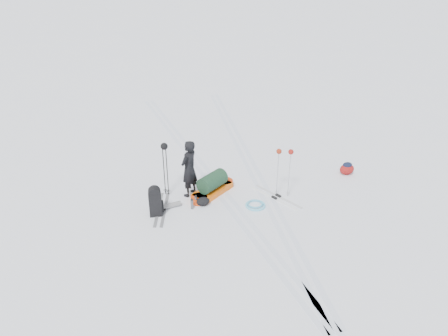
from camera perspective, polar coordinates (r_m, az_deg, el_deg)
The scene contains 14 objects.
ground at distance 11.90m, azimuth 0.44°, elevation -4.25°, with size 200.00×200.00×0.00m, color white.
snow_hill_backdrop at distance 137.04m, azimuth 14.13°, elevation -6.82°, with size 359.50×192.00×162.45m.
ski_tracks at distance 12.79m, azimuth 1.78°, elevation -1.83°, with size 3.38×17.97×0.01m.
skier at distance 11.82m, azimuth -4.59°, elevation -0.08°, with size 0.59×0.39×1.62m, color black.
pulk_sled at distance 12.12m, azimuth -1.52°, elevation -2.35°, with size 1.59×1.27×0.61m.
expedition_rucksack at distance 11.27m, azimuth -8.70°, elevation -4.33°, with size 0.89×0.45×0.82m.
ski_poles_black at distance 11.69m, azimuth -7.78°, elevation 1.99°, with size 0.20×0.19×1.56m.
ski_poles_silver at distance 11.65m, azimuth 7.92°, elevation 1.42°, with size 0.43×0.27×1.42m.
touring_skis_grey at distance 11.63m, azimuth -8.15°, elevation -5.32°, with size 0.73×1.64×0.06m.
touring_skis_white at distance 12.10m, azimuth 6.84°, elevation -3.82°, with size 0.92×1.62×0.06m.
rope_coil at distance 11.68m, azimuth 4.11°, elevation -4.81°, with size 0.67×0.67×0.07m.
small_daypack at distance 13.65m, azimuth 15.76°, elevation -0.06°, with size 0.56×0.54×0.39m.
thermos_pair at distance 11.59m, azimuth -3.96°, elevation -4.48°, with size 0.23×0.25×0.30m.
stuff_sack at distance 11.66m, azimuth -2.77°, elevation -4.38°, with size 0.37×0.28×0.23m.
Camera 1 is at (-3.27, -9.58, 6.26)m, focal length 35.00 mm.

